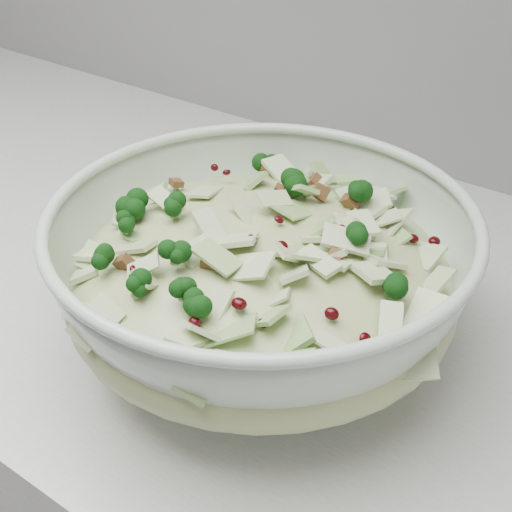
{
  "coord_description": "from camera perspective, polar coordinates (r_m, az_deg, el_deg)",
  "views": [
    {
      "loc": [
        0.08,
        1.24,
        1.29
      ],
      "look_at": [
        -0.18,
        1.59,
        0.99
      ],
      "focal_mm": 50.0,
      "sensor_mm": 36.0,
      "label": 1
    }
  ],
  "objects": [
    {
      "name": "salad",
      "position": [
        0.54,
        0.44,
        -0.1
      ],
      "size": [
        0.33,
        0.33,
        0.13
      ],
      "rotation": [
        0.0,
        0.0,
        -0.1
      ],
      "color": "tan",
      "rests_on": "mixing_bowl"
    },
    {
      "name": "mixing_bowl",
      "position": [
        0.55,
        0.43,
        -1.91
      ],
      "size": [
        0.41,
        0.41,
        0.13
      ],
      "rotation": [
        0.0,
        0.0,
        -0.35
      ],
      "color": "#B4C6B4",
      "rests_on": "counter"
    }
  ]
}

